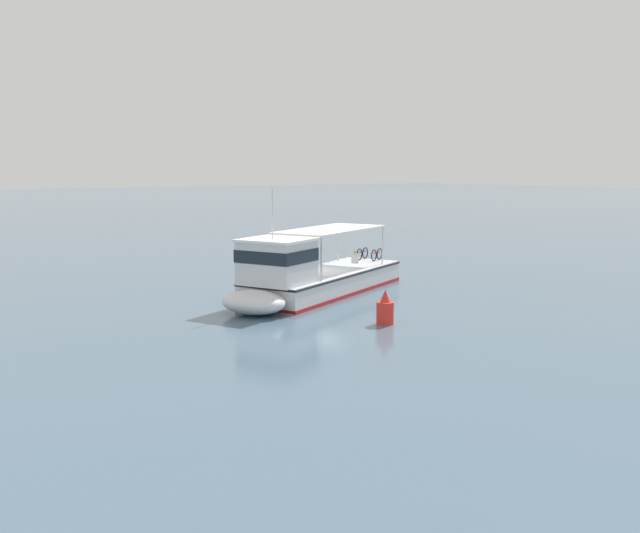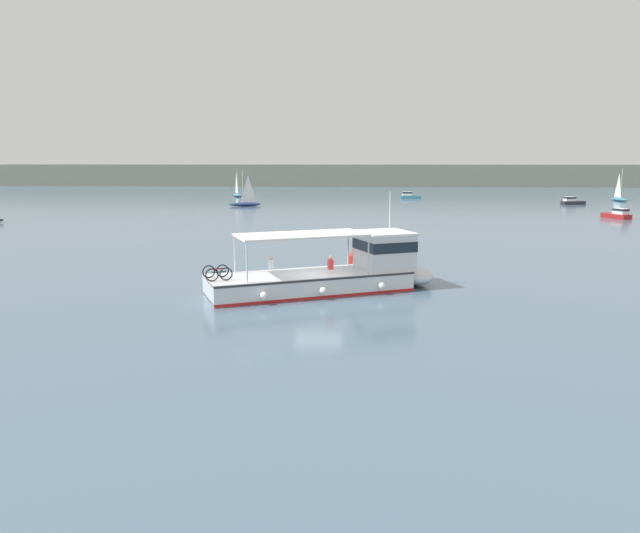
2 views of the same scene
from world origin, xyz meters
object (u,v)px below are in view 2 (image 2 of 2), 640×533
Objects in this scene: motorboat_horizon_east at (409,196)px; channel_buoy at (353,260)px; ferry_main at (338,272)px; motorboat_far_left at (618,214)px; sailboat_outer_anchorage at (245,203)px; motorboat_off_stern at (572,201)px; sailboat_mid_channel at (619,198)px; sailboat_near_port at (237,194)px.

motorboat_horizon_east is 2.63× the size of channel_buoy.
ferry_main is 3.50× the size of motorboat_horizon_east.
ferry_main is 52.91m from motorboat_far_left.
sailboat_outer_anchorage is 1.42× the size of motorboat_off_stern.
sailboat_mid_channel is (11.11, 8.91, -0.00)m from motorboat_off_stern.
ferry_main is at bearing -75.29° from sailboat_near_port.
motorboat_far_left is 66.90m from sailboat_near_port.
motorboat_far_left is at bearing -96.47° from motorboat_off_stern.
channel_buoy is (22.10, -74.58, 0.03)m from sailboat_near_port.
sailboat_near_port is (-32.33, 3.94, -0.00)m from motorboat_horizon_east.
sailboat_mid_channel is at bearing -7.02° from motorboat_horizon_east.
motorboat_horizon_east is (11.05, 77.11, -0.47)m from ferry_main.
ferry_main reaches higher than motorboat_horizon_east.
sailboat_outer_anchorage reaches higher than channel_buoy.
motorboat_far_left is at bearing -18.66° from sailboat_outer_anchorage.
ferry_main reaches higher than channel_buoy.
motorboat_horizon_east is 71.38m from channel_buoy.
sailboat_near_port is 1.00× the size of sailboat_mid_channel.
sailboat_mid_channel reaches higher than motorboat_off_stern.
channel_buoy reaches higher than motorboat_off_stern.
motorboat_far_left is 22.43m from motorboat_off_stern.
sailboat_outer_anchorage is 53.95m from channel_buoy.
channel_buoy is at bearing -124.49° from sailboat_mid_channel.
sailboat_mid_channel is 80.44m from channel_buoy.
motorboat_far_left is at bearing -113.62° from sailboat_mid_channel.
motorboat_far_left is 0.71× the size of sailboat_near_port.
channel_buoy reaches higher than motorboat_far_left.
motorboat_off_stern is at bearing -16.91° from sailboat_near_port.
motorboat_far_left is 0.71× the size of sailboat_outer_anchorage.
motorboat_far_left is 1.04× the size of motorboat_horizon_east.
sailboat_outer_anchorage is at bearing -166.48° from sailboat_mid_channel.
motorboat_off_stern is at bearing 6.72° from sailboat_outer_anchorage.
sailboat_near_port is (-5.74, 23.18, 0.00)m from sailboat_outer_anchorage.
sailboat_outer_anchorage is (-15.54, 57.87, -0.47)m from ferry_main.
sailboat_mid_channel is at bearing 13.52° from sailboat_outer_anchorage.
sailboat_near_port is (-56.54, 17.19, -0.00)m from motorboat_off_stern.
sailboat_near_port is at bearing 143.84° from motorboat_far_left.
sailboat_mid_channel reaches higher than motorboat_horizon_east.
motorboat_off_stern is (35.26, 63.85, -0.47)m from ferry_main.
motorboat_off_stern is 27.60m from motorboat_horizon_east.
motorboat_horizon_east is 32.57m from sailboat_near_port.
sailboat_outer_anchorage is 51.15m from motorboat_off_stern.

